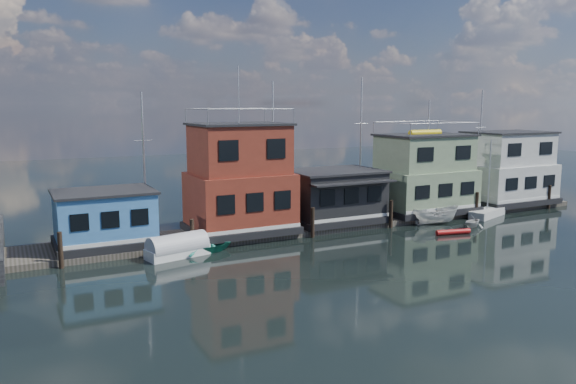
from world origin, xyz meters
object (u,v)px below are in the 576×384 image
houseboat_blue (105,218)px  houseboat_red (240,181)px  houseboat_dark (334,196)px  dinghy_teal (204,246)px  houseboat_white (507,169)px  houseboat_green (424,175)px  day_sailer (487,212)px  red_kayak (453,232)px  tarp_runabout (178,248)px  dinghy_white (473,221)px  motorboat (435,215)px

houseboat_blue → houseboat_red: size_ratio=0.54×
houseboat_dark → dinghy_teal: size_ratio=1.96×
houseboat_white → houseboat_green: bearing=180.0°
houseboat_green → dinghy_teal: bearing=-171.6°
houseboat_white → day_sailer: size_ratio=1.26×
day_sailer → houseboat_green: bearing=126.8°
houseboat_blue → red_kayak: bearing=-15.7°
houseboat_green → tarp_runabout: size_ratio=2.00×
red_kayak → day_sailer: bearing=38.7°
houseboat_red → tarp_runabout: (-5.67, -3.44, -3.51)m
houseboat_red → houseboat_green: 17.01m
houseboat_white → dinghy_teal: size_ratio=2.22×
day_sailer → dinghy_white: (-4.18, -2.52, 0.11)m
houseboat_green → tarp_runabout: (-22.67, -3.44, -2.95)m
houseboat_dark → day_sailer: (13.56, -2.96, -2.02)m
motorboat → dinghy_white: 2.88m
houseboat_red → dinghy_teal: 6.15m
day_sailer → dinghy_teal: size_ratio=1.76×
tarp_runabout → day_sailer: bearing=-11.6°
houseboat_red → dinghy_white: 18.59m
houseboat_white → dinghy_white: (-9.61, -5.51, -3.02)m
houseboat_red → red_kayak: bearing=-25.1°
motorboat → day_sailer: 6.04m
houseboat_dark → dinghy_white: (9.39, -5.49, -1.90)m
houseboat_white → tarp_runabout: 32.98m
dinghy_white → houseboat_white: bearing=-73.0°
houseboat_red → houseboat_white: 27.01m
houseboat_green → houseboat_red: bearing=-180.0°
houseboat_white → tarp_runabout: bearing=-174.0°
houseboat_green → houseboat_dark: bearing=-179.9°
day_sailer → dinghy_white: size_ratio=3.41×
day_sailer → dinghy_teal: day_sailer is taller
dinghy_teal → houseboat_white: bearing=-81.2°
tarp_runabout → houseboat_dark: bearing=1.5°
tarp_runabout → dinghy_white: bearing=-17.7°
houseboat_blue → day_sailer: day_sailer is taller
houseboat_red → houseboat_dark: size_ratio=1.60×
houseboat_green → red_kayak: size_ratio=3.08×
dinghy_white → houseboat_red: bearing=59.7°
motorboat → tarp_runabout: tarp_runabout is taller
houseboat_white → dinghy_white: 11.48m
houseboat_green → day_sailer: (4.56, -2.98, -3.15)m
red_kayak → dinghy_white: bearing=32.5°
tarp_runabout → red_kayak: 20.23m
dinghy_white → dinghy_teal: 21.35m
houseboat_white → motorboat: bearing=-163.9°
houseboat_green → dinghy_white: bearing=-86.0°
day_sailer → dinghy_teal: (-25.39, -0.09, -0.01)m
houseboat_white → red_kayak: size_ratio=3.08×
houseboat_red → red_kayak: 16.26m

